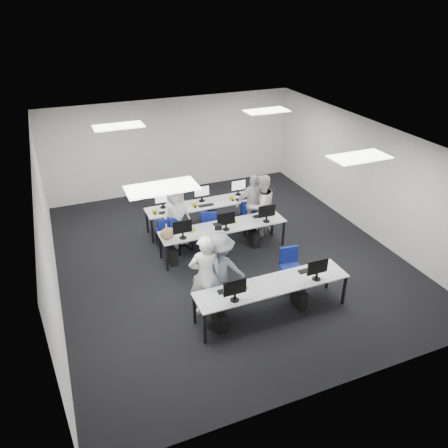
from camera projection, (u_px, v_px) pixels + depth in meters
name	position (u px, v px, depth m)	size (l,w,h in m)	color
room	(226.00, 201.00, 10.26)	(9.00, 9.02, 3.00)	black
ceiling_panels	(227.00, 140.00, 9.55)	(5.20, 4.60, 0.02)	white
desk_front	(272.00, 286.00, 8.69)	(3.20, 0.70, 0.73)	silver
desk_mid	(223.00, 228.00, 10.81)	(3.20, 0.70, 0.73)	silver
desk_back	(204.00, 205.00, 11.95)	(3.20, 0.70, 0.73)	silver
equipment_front	(264.00, 302.00, 8.77)	(2.51, 0.41, 1.19)	#0B4E99
equipment_mid	(217.00, 241.00, 10.88)	(2.91, 0.41, 1.19)	white
equipment_back	(211.00, 214.00, 12.18)	(2.91, 0.41, 1.19)	white
chair_0	(223.00, 293.00, 9.17)	(0.52, 0.55, 0.83)	navy
chair_1	(291.00, 276.00, 9.68)	(0.49, 0.53, 0.93)	navy
chair_2	(181.00, 241.00, 11.07)	(0.53, 0.55, 0.85)	navy
chair_3	(211.00, 235.00, 11.32)	(0.45, 0.49, 0.84)	navy
chair_4	(250.00, 223.00, 11.90)	(0.46, 0.50, 0.85)	navy
chair_5	(165.00, 236.00, 11.26)	(0.46, 0.50, 0.86)	navy
chair_6	(209.00, 229.00, 11.58)	(0.57, 0.59, 0.88)	navy
chair_7	(248.00, 218.00, 12.15)	(0.56, 0.58, 0.87)	navy
handbag	(168.00, 234.00, 10.17)	(0.36, 0.23, 0.29)	#A17853
student_0	(205.00, 276.00, 8.63)	(0.66, 0.43, 1.80)	silver
student_1	(261.00, 206.00, 11.52)	(0.83, 0.65, 1.71)	silver
student_2	(176.00, 215.00, 11.07)	(0.82, 0.53, 1.68)	silver
student_3	(253.00, 204.00, 11.73)	(0.96, 0.40, 1.63)	silver
photographer	(219.00, 270.00, 8.90)	(1.09, 0.63, 1.69)	gray
dslr_camera	(218.00, 227.00, 8.63)	(0.14, 0.18, 0.10)	black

